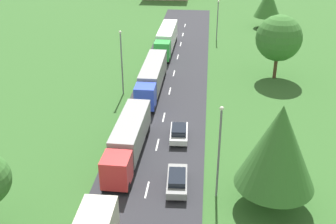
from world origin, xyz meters
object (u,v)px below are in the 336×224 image
at_px(car_third, 177,180).
at_px(truck_second, 128,139).
at_px(tree_elm, 278,146).
at_px(truck_third, 152,77).
at_px(car_fourth, 179,133).
at_px(truck_fourth, 167,38).
at_px(tree_pine, 279,38).
at_px(lamppost_third, 122,60).
at_px(tree_oak, 268,2).
at_px(lamppost_fourth, 218,18).
at_px(lamppost_second, 219,149).

bearing_deg(car_third, truck_second, 137.78).
bearing_deg(tree_elm, truck_third, 119.92).
distance_m(car_fourth, tree_elm, 14.16).
bearing_deg(car_third, truck_fourth, 97.13).
bearing_deg(tree_pine, lamppost_third, -159.15).
bearing_deg(tree_oak, lamppost_fourth, -135.43).
relative_size(truck_second, tree_pine, 1.38).
bearing_deg(lamppost_fourth, truck_second, -102.40).
relative_size(lamppost_fourth, tree_oak, 0.91).
bearing_deg(truck_third, car_fourth, -70.08).
xyz_separation_m(lamppost_third, tree_pine, (20.85, 7.94, 1.13)).
bearing_deg(truck_third, truck_second, -90.63).
relative_size(truck_second, truck_fourth, 0.93).
bearing_deg(truck_fourth, tree_elm, -72.17).
bearing_deg(car_fourth, truck_fourth, 98.28).
bearing_deg(lamppost_third, tree_elm, -51.86).
bearing_deg(car_fourth, tree_elm, -50.01).
height_order(truck_fourth, car_third, truck_fourth).
relative_size(truck_third, truck_fourth, 1.04).
bearing_deg(tree_elm, truck_fourth, 107.83).
bearing_deg(lamppost_second, lamppost_fourth, 89.62).
bearing_deg(lamppost_second, tree_oak, 79.52).
distance_m(lamppost_fourth, tree_pine, 19.81).
distance_m(truck_second, lamppost_third, 15.78).
bearing_deg(tree_oak, truck_fourth, -137.49).
relative_size(lamppost_second, lamppost_third, 1.00).
distance_m(lamppost_second, tree_oak, 57.36).
relative_size(truck_second, lamppost_fourth, 1.73).
xyz_separation_m(lamppost_fourth, tree_oak, (10.12, 9.97, 1.02)).
height_order(truck_second, car_third, truck_second).
relative_size(car_fourth, lamppost_third, 0.49).
bearing_deg(lamppost_third, car_fourth, -53.61).
bearing_deg(lamppost_fourth, lamppost_second, -90.38).
distance_m(truck_third, tree_oak, 39.46).
height_order(lamppost_second, lamppost_third, lamppost_second).
distance_m(truck_fourth, car_third, 38.81).
height_order(car_fourth, tree_oak, tree_oak).
height_order(truck_fourth, lamppost_fourth, lamppost_fourth).
bearing_deg(lamppost_second, lamppost_third, 120.75).
height_order(car_fourth, lamppost_second, lamppost_second).
bearing_deg(tree_pine, tree_oak, 86.26).
bearing_deg(car_third, lamppost_third, 113.79).
bearing_deg(car_fourth, lamppost_second, -67.02).
xyz_separation_m(truck_second, tree_pine, (17.31, 23.07, 3.87)).
relative_size(lamppost_second, tree_pine, 0.94).
xyz_separation_m(car_fourth, tree_oak, (14.39, 47.05, 4.29)).
height_order(truck_third, lamppost_fourth, lamppost_fourth).
distance_m(car_third, tree_oak, 57.54).
xyz_separation_m(truck_second, truck_third, (0.18, 16.46, 0.06)).
distance_m(truck_third, tree_elm, 26.49).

